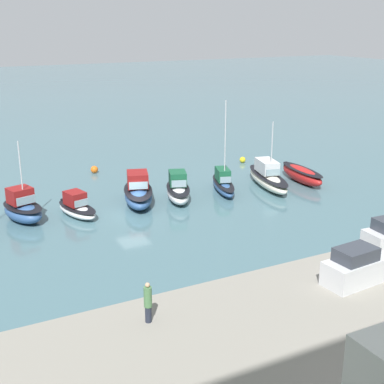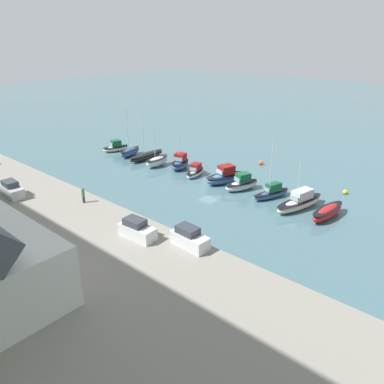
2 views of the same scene
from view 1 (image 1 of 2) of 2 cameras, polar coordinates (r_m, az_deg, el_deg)
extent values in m
plane|color=#476B75|center=(45.19, -6.35, -2.32)|extent=(320.00, 320.00, 0.00)
ellipsoid|color=red|center=(54.56, 11.64, 1.80)|extent=(2.36, 6.70, 1.53)
ellipsoid|color=black|center=(54.42, 11.68, 2.34)|extent=(2.44, 6.84, 0.12)
cube|color=black|center=(57.01, 9.97, 2.91)|extent=(0.39, 0.31, 0.56)
ellipsoid|color=white|center=(52.47, 8.10, 1.26)|extent=(3.88, 8.54, 1.35)
ellipsoid|color=black|center=(52.34, 8.12, 1.75)|extent=(4.00, 8.72, 0.12)
cube|color=silver|center=(52.49, 7.99, 2.73)|extent=(2.15, 3.18, 1.24)
cube|color=#8CA5B2|center=(51.11, 8.64, 2.07)|extent=(1.36, 0.41, 0.62)
cylinder|color=silver|center=(51.09, 8.51, 4.57)|extent=(0.10, 0.10, 5.17)
ellipsoid|color=#33568E|center=(50.67, 3.35, 0.61)|extent=(3.35, 6.36, 1.02)
ellipsoid|color=black|center=(50.57, 3.35, 0.99)|extent=(3.44, 6.49, 0.12)
cube|color=#195638|center=(50.65, 3.29, 1.88)|extent=(1.75, 2.41, 1.15)
cube|color=#8CA5B2|center=(49.55, 3.60, 1.30)|extent=(1.00, 0.41, 0.58)
cylinder|color=silver|center=(49.12, 3.56, 5.30)|extent=(0.10, 0.10, 7.67)
ellipsoid|color=silver|center=(48.12, -1.50, -0.09)|extent=(3.68, 5.84, 1.36)
ellipsoid|color=black|center=(47.98, -1.50, 0.45)|extent=(3.79, 5.97, 0.12)
cube|color=#195638|center=(48.00, -1.55, 1.48)|extent=(2.02, 2.30, 1.24)
cube|color=#8CA5B2|center=(46.99, -1.40, 0.89)|extent=(1.27, 0.53, 0.62)
cube|color=black|center=(50.52, -1.82, 1.11)|extent=(0.43, 0.38, 0.56)
ellipsoid|color=#33568E|center=(47.28, -5.75, -0.39)|extent=(4.31, 6.88, 1.55)
ellipsoid|color=black|center=(47.12, -5.77, 0.23)|extent=(4.44, 7.03, 0.12)
cube|color=maroon|center=(47.17, -5.83, 1.36)|extent=(2.41, 2.71, 1.29)
cube|color=#8CA5B2|center=(46.00, -5.73, 0.69)|extent=(1.55, 0.61, 0.64)
cube|color=black|center=(50.11, -5.96, 1.03)|extent=(0.43, 0.38, 0.56)
ellipsoid|color=white|center=(45.32, -12.14, -1.95)|extent=(2.99, 5.15, 0.92)
ellipsoid|color=black|center=(45.22, -12.16, -1.57)|extent=(3.09, 5.27, 0.12)
cube|color=maroon|center=(45.20, -12.38, -0.65)|extent=(1.75, 1.99, 1.13)
cube|color=#8CA5B2|center=(44.42, -11.71, -1.16)|extent=(1.21, 0.41, 0.56)
cube|color=black|center=(47.18, -13.57, -1.02)|extent=(0.42, 0.36, 0.56)
ellipsoid|color=#33568E|center=(45.25, -17.58, -2.06)|extent=(3.52, 5.05, 1.48)
ellipsoid|color=black|center=(45.08, -17.64, -1.44)|extent=(3.64, 5.16, 0.12)
cube|color=maroon|center=(45.02, -17.87, -0.34)|extent=(2.12, 2.03, 1.27)
cube|color=#8CA5B2|center=(44.25, -17.30, -0.86)|extent=(1.53, 0.54, 0.63)
cylinder|color=silver|center=(43.97, -17.78, 1.90)|extent=(0.10, 0.10, 5.17)
cube|color=silver|center=(31.91, 17.28, -7.99)|extent=(4.32, 2.11, 1.40)
cube|color=#333842|center=(31.25, 17.08, -6.35)|extent=(2.42, 1.70, 0.76)
cylinder|color=#232838|center=(26.97, -4.68, -12.85)|extent=(0.32, 0.32, 0.85)
cylinder|color=#4C7A4C|center=(26.50, -4.73, -11.09)|extent=(0.40, 0.40, 1.05)
sphere|color=tan|center=(26.19, -4.77, -9.85)|extent=(0.24, 0.24, 0.24)
sphere|color=yellow|center=(61.28, 5.42, 3.44)|extent=(0.67, 0.67, 0.67)
sphere|color=orange|center=(57.73, -10.37, 2.38)|extent=(0.78, 0.78, 0.78)
camera|label=2|loc=(48.79, 68.89, 13.83)|focal=35.00mm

